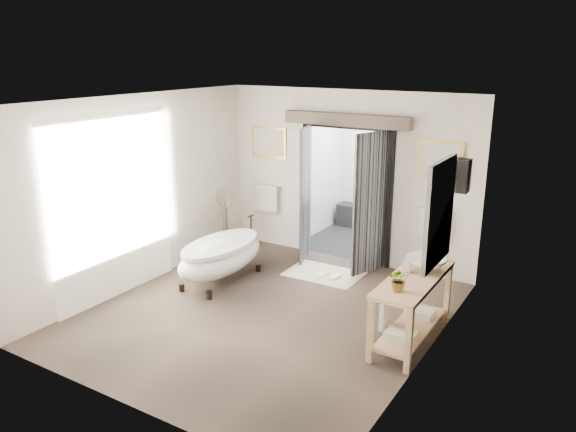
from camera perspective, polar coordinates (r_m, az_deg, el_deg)
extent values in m
plane|color=brown|center=(7.91, -2.30, -9.78)|extent=(5.00, 5.00, 0.00)
cube|color=silver|center=(5.60, -16.88, -5.70)|extent=(4.50, 0.02, 2.90)
cube|color=silver|center=(8.80, -14.71, 2.47)|extent=(0.02, 5.00, 2.90)
cube|color=silver|center=(6.46, 14.41, -2.53)|extent=(0.02, 5.00, 2.90)
cube|color=silver|center=(10.23, -1.74, 4.91)|extent=(1.45, 0.02, 2.90)
cube|color=silver|center=(8.97, 14.83, 2.72)|extent=(1.45, 0.02, 2.90)
cube|color=silver|center=(9.32, 6.22, 10.85)|extent=(1.60, 0.02, 0.60)
cube|color=white|center=(7.12, -2.57, 11.65)|extent=(4.50, 5.00, 0.02)
cube|color=white|center=(8.40, -17.34, 0.89)|extent=(0.02, 2.20, 2.70)
cube|color=gray|center=(6.67, 15.15, 0.27)|extent=(0.05, 0.95, 1.25)
cube|color=silver|center=(6.68, 14.90, 0.31)|extent=(0.01, 0.80, 1.10)
cube|color=black|center=(7.82, 17.24, 3.95)|extent=(0.20, 0.20, 0.45)
sphere|color=#FFCC8C|center=(7.82, 17.24, 3.95)|extent=(0.10, 0.10, 0.10)
cube|color=black|center=(10.77, 8.09, -2.63)|extent=(2.20, 2.00, 0.01)
cube|color=white|center=(10.24, 8.65, 10.69)|extent=(2.20, 2.00, 0.02)
cube|color=white|center=(11.34, 10.37, 4.76)|extent=(2.20, 0.02, 2.50)
cube|color=white|center=(10.90, 3.03, 4.54)|extent=(0.02, 2.00, 2.50)
cube|color=white|center=(10.07, 14.12, 3.06)|extent=(0.02, 2.00, 2.50)
cube|color=black|center=(11.43, 9.78, -0.43)|extent=(2.00, 0.35, 0.45)
cylinder|color=silver|center=(11.40, 8.53, 6.70)|extent=(0.40, 0.03, 0.40)
cylinder|color=silver|center=(11.11, 12.34, 6.25)|extent=(0.40, 0.03, 0.40)
cube|color=black|center=(9.92, 1.79, 2.78)|extent=(0.07, 0.10, 2.30)
cube|color=black|center=(9.26, 10.41, 1.51)|extent=(0.07, 0.10, 2.30)
cube|color=black|center=(9.35, 6.16, 9.02)|extent=(1.67, 0.10, 0.07)
cube|color=black|center=(9.53, 1.79, 2.20)|extent=(0.29, 0.77, 2.30)
cube|color=black|center=(9.02, 8.42, 1.20)|extent=(0.29, 0.77, 2.30)
cube|color=#4D4036|center=(9.25, 5.91, 9.69)|extent=(2.20, 0.20, 0.20)
cube|color=tan|center=(10.14, -1.95, 7.51)|extent=(0.72, 0.03, 0.57)
cube|color=beige|center=(10.13, -1.99, 7.50)|extent=(0.62, 0.01, 0.47)
cube|color=tan|center=(8.85, 15.16, 5.63)|extent=(0.72, 0.03, 0.57)
cube|color=beige|center=(8.83, 15.14, 5.61)|extent=(0.62, 0.01, 0.47)
cylinder|color=silver|center=(10.26, -2.03, 3.06)|extent=(0.60, 0.02, 0.02)
cube|color=#F1E4C6|center=(10.30, -2.07, 1.85)|extent=(0.42, 0.08, 0.48)
cylinder|color=silver|center=(8.99, 14.71, 0.58)|extent=(0.60, 0.02, 0.02)
cube|color=#F1E4C6|center=(9.03, 14.58, -0.79)|extent=(0.42, 0.08, 0.48)
cylinder|color=black|center=(8.68, -10.74, -7.15)|extent=(0.08, 0.08, 0.13)
cylinder|color=black|center=(8.35, -8.01, -7.97)|extent=(0.08, 0.08, 0.13)
cylinder|color=black|center=(9.57, -5.67, -4.64)|extent=(0.08, 0.08, 0.13)
cylinder|color=black|center=(9.28, -3.05, -5.27)|extent=(0.08, 0.08, 0.13)
ellipsoid|color=white|center=(8.83, -6.83, -4.10)|extent=(0.80, 1.80, 0.57)
cylinder|color=black|center=(9.34, -3.79, -0.60)|extent=(0.03, 0.03, 0.23)
cube|color=tan|center=(6.63, 8.38, -11.29)|extent=(0.07, 0.07, 0.85)
cube|color=tan|center=(6.50, 12.19, -12.15)|extent=(0.07, 0.07, 0.85)
cube|color=tan|center=(7.90, 12.68, -6.85)|extent=(0.07, 0.07, 0.85)
cube|color=tan|center=(7.78, 15.90, -7.46)|extent=(0.07, 0.07, 0.85)
cube|color=tan|center=(7.03, 12.66, -6.30)|extent=(0.55, 1.60, 0.05)
cube|color=tan|center=(7.30, 12.33, -11.12)|extent=(0.45, 1.50, 0.03)
cylinder|color=silver|center=(7.19, 10.50, -7.56)|extent=(0.02, 1.40, 0.02)
cube|color=#F1E4C6|center=(7.15, 9.97, -9.46)|extent=(0.06, 0.34, 0.42)
cube|color=#F1E4C6|center=(6.98, 11.38, -11.83)|extent=(0.35, 0.25, 0.10)
cube|color=#F1E4C6|center=(7.58, 13.26, -9.59)|extent=(0.35, 0.25, 0.10)
cube|color=#4D4036|center=(10.18, -6.35, -3.49)|extent=(0.23, 0.23, 0.08)
cylinder|color=#4D4036|center=(10.03, -6.44, -0.93)|extent=(0.09, 0.09, 0.88)
cylinder|color=silver|center=(9.91, -6.46, 1.85)|extent=(0.31, 0.02, 0.31)
cylinder|color=#4D4036|center=(9.89, -6.51, 1.83)|extent=(0.35, 0.02, 0.35)
cube|color=beige|center=(9.19, 3.65, -5.87)|extent=(1.22, 0.83, 0.01)
cube|color=white|center=(9.09, 3.58, -5.93)|extent=(0.13, 0.25, 0.05)
cube|color=white|center=(9.00, 4.81, -6.20)|extent=(0.13, 0.25, 0.05)
imported|color=white|center=(7.23, 13.89, -4.76)|extent=(0.62, 0.62, 0.18)
imported|color=gray|center=(6.55, 11.25, -6.35)|extent=(0.31, 0.29, 0.28)
imported|color=gray|center=(7.13, 11.98, -4.79)|extent=(0.11, 0.11, 0.21)
imported|color=gray|center=(7.62, 14.06, -3.67)|extent=(0.18, 0.18, 0.18)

